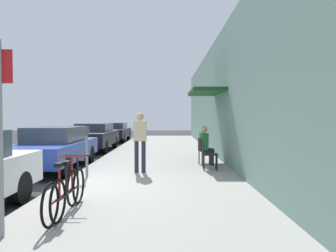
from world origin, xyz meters
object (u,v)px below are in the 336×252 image
at_px(parked_car_2, 93,136).
at_px(cafe_chair_0, 206,153).
at_px(seated_patron_1, 204,144).
at_px(pedestrian_standing, 139,137).
at_px(parking_meter, 85,148).
at_px(bicycle_1, 62,194).
at_px(parked_car_1, 53,147).
at_px(cafe_chair_1, 203,150).
at_px(bicycle_0, 68,191).
at_px(parked_car_3, 113,131).

xyz_separation_m(parked_car_2, cafe_chair_0, (4.87, -6.18, -0.10)).
distance_m(seated_patron_1, pedestrian_standing, 2.47).
relative_size(parked_car_2, parking_meter, 3.33).
xyz_separation_m(cafe_chair_0, seated_patron_1, (0.06, 0.94, 0.19)).
bearing_deg(bicycle_1, parking_meter, 98.16).
relative_size(parked_car_1, cafe_chair_1, 5.06).
bearing_deg(parked_car_2, bicycle_1, -79.10).
height_order(cafe_chair_1, seated_patron_1, seated_patron_1).
relative_size(parked_car_2, cafe_chair_0, 5.06).
distance_m(bicycle_0, cafe_chair_0, 4.93).
distance_m(parked_car_2, seated_patron_1, 7.20).
bearing_deg(parking_meter, bicycle_1, -81.84).
bearing_deg(bicycle_1, parked_car_2, 100.90).
bearing_deg(parked_car_3, bicycle_0, -82.65).
height_order(cafe_chair_1, pedestrian_standing, pedestrian_standing).
bearing_deg(parking_meter, cafe_chair_0, 17.75).
height_order(cafe_chair_0, cafe_chair_1, same).
bearing_deg(cafe_chair_1, parked_car_3, 114.01).
height_order(bicycle_1, pedestrian_standing, pedestrian_standing).
bearing_deg(parked_car_3, seated_patron_1, -65.71).
distance_m(cafe_chair_0, pedestrian_standing, 2.08).
bearing_deg(pedestrian_standing, parking_meter, -154.66).
distance_m(parked_car_1, bicycle_1, 5.43).
distance_m(parked_car_1, parked_car_3, 11.04).
xyz_separation_m(parking_meter, cafe_chair_1, (3.32, 1.99, -0.26)).
distance_m(bicycle_0, seated_patron_1, 5.76).
distance_m(parking_meter, bicycle_0, 3.05).
distance_m(parked_car_3, pedestrian_standing, 12.63).
height_order(parked_car_1, parked_car_3, parked_car_1).
bearing_deg(seated_patron_1, cafe_chair_1, -170.94).
height_order(parking_meter, seated_patron_1, parking_meter).
bearing_deg(parking_meter, bicycle_0, -80.48).
distance_m(parking_meter, cafe_chair_0, 3.49).
relative_size(parked_car_3, pedestrian_standing, 2.59).
xyz_separation_m(parked_car_3, cafe_chair_0, (4.87, -11.86, -0.06)).
height_order(bicycle_0, seated_patron_1, seated_patron_1).
bearing_deg(bicycle_0, cafe_chair_0, 55.12).
relative_size(parked_car_1, cafe_chair_0, 5.06).
bearing_deg(cafe_chair_0, bicycle_0, -124.88).
xyz_separation_m(bicycle_1, cafe_chair_1, (2.87, 5.15, 0.14)).
bearing_deg(parked_car_3, parked_car_2, -90.00).
height_order(parked_car_1, bicycle_0, parked_car_1).
relative_size(parked_car_3, bicycle_0, 2.57).
distance_m(bicycle_1, cafe_chair_0, 5.10).
distance_m(bicycle_0, pedestrian_standing, 3.77).
bearing_deg(cafe_chair_1, seated_patron_1, 9.06).
height_order(parked_car_1, pedestrian_standing, pedestrian_standing).
relative_size(parked_car_2, bicycle_0, 2.57).
height_order(parked_car_2, cafe_chair_0, parked_car_2).
bearing_deg(bicycle_0, cafe_chair_1, 60.44).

